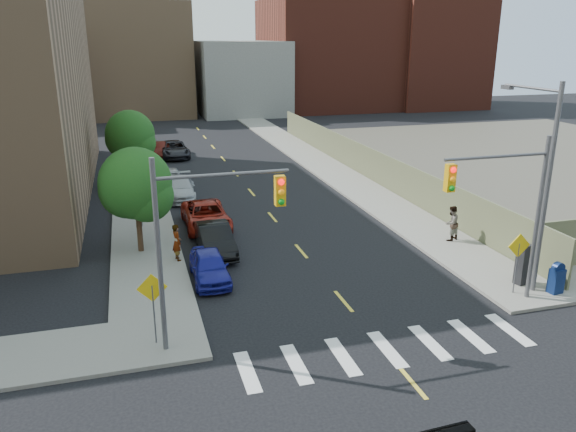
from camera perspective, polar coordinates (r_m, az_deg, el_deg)
ground at (r=17.96m, az=15.58°, el=-19.35°), size 160.00×160.00×0.00m
sidewalk_nw at (r=54.47m, az=-15.35°, el=5.97°), size 3.50×73.00×0.15m
sidewalk_ne at (r=56.75m, az=0.56°, el=7.06°), size 3.50×73.00×0.15m
fence_north at (r=44.70m, az=7.82°, el=5.50°), size 0.12×44.00×2.50m
gravel_lot at (r=56.38m, az=24.40°, el=5.35°), size 36.00×42.00×0.06m
bg_bldg_west at (r=83.22m, az=-26.26°, el=12.83°), size 14.00×18.00×12.00m
bg_bldg_midwest at (r=84.02m, az=-15.06°, el=15.08°), size 14.00×16.00×15.00m
bg_bldg_center at (r=83.70m, az=-4.99°, el=13.87°), size 12.00×16.00×10.00m
bg_bldg_east at (r=89.23m, az=3.91°, el=16.06°), size 18.00×18.00×16.00m
bg_bldg_fareast at (r=94.05m, az=13.96°, el=16.30°), size 14.00×16.00×18.00m
smokestack at (r=96.12m, az=16.38°, el=19.13°), size 1.80×1.80×28.00m
signal_nw at (r=19.08m, az=-8.62°, el=-1.14°), size 4.59×0.30×7.00m
signal_ne at (r=23.65m, az=21.46°, el=1.53°), size 4.59×0.30×7.00m
streetlight_ne at (r=25.53m, az=24.42°, el=3.91°), size 0.25×3.70×9.00m
warn_sign_nw at (r=20.37m, az=-13.59°, el=-7.89°), size 1.06×0.06×2.83m
warn_sign_ne at (r=25.51m, az=22.34°, el=-3.44°), size 1.06×0.06×2.83m
warn_sign_midwest at (r=33.09m, az=-14.83°, el=2.03°), size 1.06×0.06×2.83m
tree_west_near at (r=28.88m, az=-15.21°, el=2.79°), size 3.66×3.64×5.52m
tree_west_far at (r=43.57m, az=-15.73°, el=7.67°), size 3.66×3.64×5.52m
parked_car_blue at (r=25.85m, az=-7.99°, el=-5.07°), size 1.65×4.02×1.36m
parked_car_black at (r=28.99m, az=-7.44°, el=-2.33°), size 1.69×4.59×1.50m
parked_car_red at (r=32.82m, az=-8.33°, el=0.03°), size 2.51×5.36×1.48m
parked_car_silver at (r=39.27m, az=-10.90°, el=2.81°), size 2.29×4.99×1.41m
parked_car_white at (r=41.84m, az=-11.93°, el=3.71°), size 1.97×4.43×1.48m
parked_car_maroon at (r=53.50m, az=-12.70°, el=6.62°), size 1.71×4.18×1.35m
parked_car_grey at (r=53.01m, az=-11.52°, el=6.67°), size 2.74×5.43×1.47m
mailbox at (r=26.64m, az=25.63°, el=-5.70°), size 0.63×0.52×1.40m
payphone at (r=26.88m, az=22.77°, el=-4.54°), size 0.63×0.56×1.85m
pedestrian_west at (r=27.92m, az=-11.22°, el=-2.63°), size 0.58×0.75×1.84m
pedestrian_east at (r=31.27m, az=16.26°, el=-0.71°), size 1.13×1.02×1.91m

